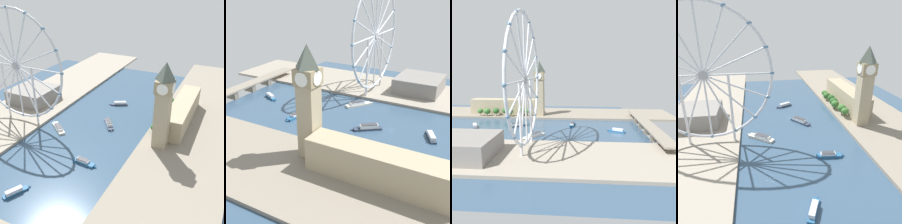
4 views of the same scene
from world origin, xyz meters
TOP-DOWN VIEW (x-y plane):
  - ground_plane at (0.00, 0.00)m, footprint 377.92×377.92m
  - riverbank_left at (-103.96, 0.00)m, footprint 90.00×520.00m
  - riverbank_right at (103.96, 0.00)m, footprint 90.00×520.00m
  - clock_tower at (-79.46, 39.26)m, footprint 17.26×17.26m
  - parliament_block at (-87.51, -23.72)m, footprint 22.00×109.96m
  - tree_row_embankment at (-66.68, -16.97)m, footprint 13.40×86.97m
  - ferris_wheel at (85.36, 55.76)m, footprint 127.33×3.20m
  - riverside_hall at (110.77, 5.50)m, footprint 54.60×53.07m
  - tour_boat_0 at (-22.73, 96.26)m, footprint 26.69×8.01m
  - tour_boat_1 at (37.47, 53.01)m, footprint 30.13×24.91m
  - tour_boat_2 at (-11.51, 19.62)m, footprint 22.23×27.57m
  - tour_boat_3 at (0.06, -37.15)m, footprint 25.17×15.24m
  - tour_boat_4 at (7.66, 154.95)m, footprint 13.71×23.58m

SIDE VIEW (x-z plane):
  - ground_plane at x=0.00m, z-range 0.00..0.00m
  - riverbank_left at x=-103.96m, z-range 0.00..3.00m
  - riverbank_right at x=103.96m, z-range 0.00..3.00m
  - tour_boat_0 at x=-22.73m, z-range -0.50..4.51m
  - tour_boat_1 at x=37.47m, z-range -0.54..4.79m
  - tour_boat_3 at x=0.06m, z-range -0.35..4.61m
  - tour_boat_4 at x=7.66m, z-range -0.42..4.68m
  - tour_boat_2 at x=-11.51m, z-range -0.47..5.11m
  - tree_row_embankment at x=-66.68m, z-range 4.18..18.53m
  - riverside_hall at x=110.77m, z-range 3.00..21.34m
  - parliament_block at x=-87.51m, z-range 3.00..28.07m
  - clock_tower at x=-79.46m, z-range 4.83..93.49m
  - ferris_wheel at x=85.36m, z-range 4.76..135.14m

